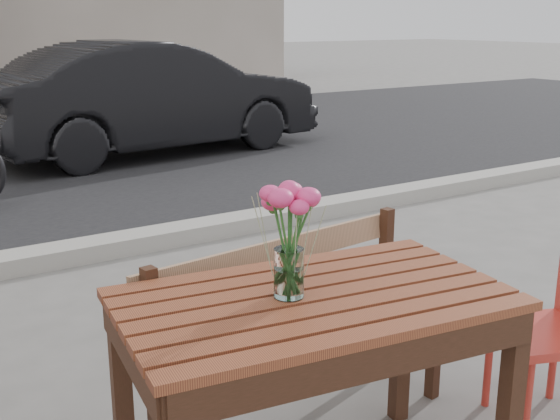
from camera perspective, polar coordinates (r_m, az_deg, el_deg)
name	(u,v)px	position (r m, az deg, el deg)	size (l,w,h in m)	color
street	(17,193)	(6.89, -20.62, 1.31)	(30.00, 8.12, 0.12)	black
main_table	(314,331)	(2.26, 2.78, -9.77)	(1.30, 0.87, 0.75)	#582517
main_bench	(295,311)	(2.75, 1.24, -8.23)	(1.32, 0.52, 0.80)	#845F44
main_vase	(289,226)	(2.11, 0.74, -1.30)	(0.20, 0.20, 0.37)	white
parked_car	(153,98)	(8.60, -10.31, 8.96)	(1.41, 4.05, 1.33)	black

